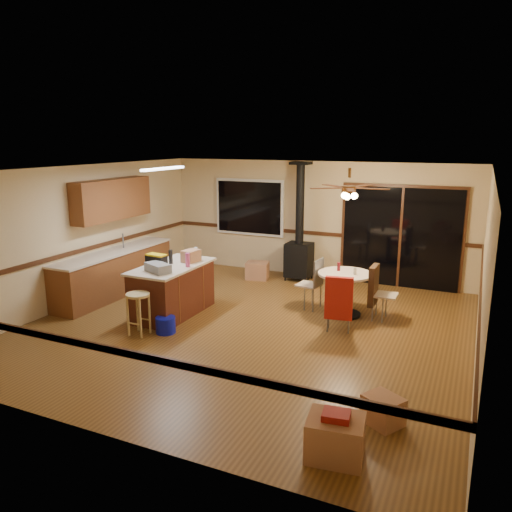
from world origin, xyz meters
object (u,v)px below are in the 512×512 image
Objects in this scene: box_under_window at (257,270)px; box_corner_b at (383,410)px; chair_left at (314,278)px; chair_right at (375,286)px; kitchen_island at (173,290)px; box_corner_a at (335,438)px; toolbox_grey at (158,268)px; wood_stove at (299,248)px; chair_near at (339,298)px; toolbox_black at (156,261)px; bar_stool at (139,314)px; blue_bucket at (166,325)px; dining_table at (345,286)px.

box_corner_b is at bearing -52.41° from box_under_window.
chair_left is 0.74× the size of chair_right.
box_corner_b is at bearing -26.50° from kitchen_island.
toolbox_grey is at bearing 147.56° from box_corner_a.
box_corner_a is at bearing -69.27° from chair_left.
wood_stove reaches higher than chair_near.
chair_left and chair_near have the same top height.
box_corner_a is at bearing -33.82° from toolbox_black.
chair_right is (0.39, 0.93, 0.00)m from chair_near.
toolbox_grey reaches higher than kitchen_island.
chair_left reaches higher than bar_stool.
blue_bucket is at bearing -144.80° from chair_right.
kitchen_island is 2.40× the size of chair_near.
dining_table is 3.51m from box_corner_b.
blue_bucket is 0.58× the size of box_corner_a.
kitchen_island is at bearing 46.24° from toolbox_black.
chair_near is at bearing -112.52° from chair_right.
chair_right is (3.51, 1.44, -0.40)m from toolbox_black.
box_under_window is at bearing 89.36° from blue_bucket.
box_corner_b is (0.32, 0.80, -0.05)m from box_corner_a.
bar_stool is (-1.25, -4.10, -0.39)m from wood_stove.
toolbox_grey is at bearing -109.63° from wood_stove.
bar_stool is 0.98× the size of chair_near.
dining_table is at bearing 103.48° from box_corner_a.
box_corner_a reaches higher than blue_bucket.
toolbox_grey is at bearing -164.75° from chair_near.
toolbox_black is (-0.23, 0.28, 0.03)m from toolbox_grey.
toolbox_black is at bearing 128.99° from toolbox_grey.
bar_stool is 1.34× the size of chair_left.
box_corner_a reaches higher than box_under_window.
toolbox_grey is 3.30m from box_under_window.
toolbox_grey is 0.91× the size of chair_left.
blue_bucket is at bearing -130.85° from chair_left.
toolbox_black is 3.34m from dining_table.
chair_right is 4.14m from box_corner_a.
toolbox_black is at bearing -155.09° from dining_table.
chair_right is at bearing 35.20° from blue_bucket.
blue_bucket is 0.66× the size of box_under_window.
toolbox_black is (-0.18, -0.19, 0.55)m from kitchen_island.
dining_table is (2.82, 1.20, 0.08)m from kitchen_island.
box_under_window is (0.38, 3.77, -0.15)m from bar_stool.
box_corner_b is at bearing -61.18° from wood_stove.
chair_right reaches higher than box_corner_a.
box_under_window is at bearing 136.34° from chair_near.
chair_right is 1.79× the size of box_corner_b.
blue_bucket is 3.91m from box_corner_b.
chair_right is at bearing 35.09° from bar_stool.
blue_bucket is 0.46× the size of chair_near.
kitchen_island is 3.46× the size of box_under_window.
box_corner_b is at bearing -23.42° from toolbox_black.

